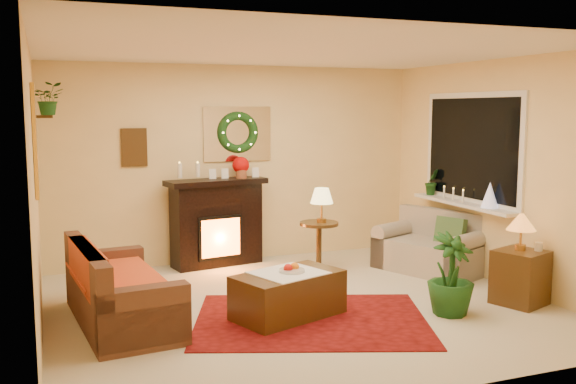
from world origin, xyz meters
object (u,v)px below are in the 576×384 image
object	(u,v)px
end_table_square	(520,279)
coffee_table	(288,296)
side_table_round	(319,246)
sofa	(122,279)
fireplace	(216,223)
loveseat	(430,238)

from	to	relation	value
end_table_square	coffee_table	bearing A→B (deg)	169.42
side_table_round	coffee_table	xyz separation A→B (m)	(-1.00, -1.53, -0.12)
end_table_square	sofa	bearing A→B (deg)	167.62
fireplace	side_table_round	bearing A→B (deg)	-45.74
sofa	fireplace	distance (m)	2.39
sofa	loveseat	xyz separation A→B (m)	(3.83, 0.63, -0.01)
side_table_round	end_table_square	size ratio (longest dim) A/B	1.11
end_table_square	coffee_table	distance (m)	2.46
loveseat	side_table_round	bearing A→B (deg)	136.58
coffee_table	fireplace	bearing A→B (deg)	72.57
fireplace	coffee_table	bearing A→B (deg)	-97.20
sofa	side_table_round	bearing A→B (deg)	18.02
side_table_round	coffee_table	bearing A→B (deg)	-123.05
sofa	side_table_round	xyz separation A→B (m)	(2.53, 1.12, -0.10)
loveseat	end_table_square	xyz separation A→B (m)	(0.12, -1.50, -0.15)
end_table_square	side_table_round	bearing A→B (deg)	125.61
fireplace	side_table_round	xyz separation A→B (m)	(1.11, -0.80, -0.22)
fireplace	coffee_table	size ratio (longest dim) A/B	1.10
fireplace	side_table_round	world-z (taller)	fireplace
coffee_table	loveseat	bearing A→B (deg)	4.42
fireplace	loveseat	size ratio (longest dim) A/B	0.89
loveseat	coffee_table	bearing A→B (deg)	-178.58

